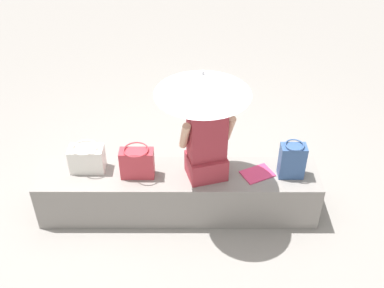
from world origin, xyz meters
name	(u,v)px	position (x,y,z in m)	size (l,w,h in m)	color
ground_plane	(179,210)	(0.00, 0.00, 0.00)	(14.00, 14.00, 0.00)	gray
stone_bench	(178,192)	(0.00, 0.00, 0.24)	(2.63, 0.50, 0.47)	gray
person_seated	(207,141)	(-0.26, 0.01, 0.86)	(0.51, 0.36, 0.90)	#992D38
parasol	(203,84)	(-0.22, 0.09, 1.48)	(0.78, 0.78, 1.12)	#B7B7BC
handbag_black	(87,158)	(0.84, -0.06, 0.60)	(0.32, 0.23, 0.26)	silver
tote_bag_canvas	(292,160)	(-1.04, 0.02, 0.65)	(0.23, 0.17, 0.35)	#335184
shoulder_bag_spare	(137,163)	(0.37, 0.03, 0.62)	(0.31, 0.23, 0.31)	#B2333D
magazine	(257,174)	(-0.74, 0.01, 0.48)	(0.28, 0.20, 0.01)	#D83866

